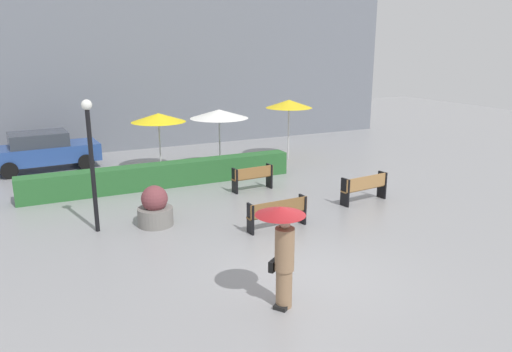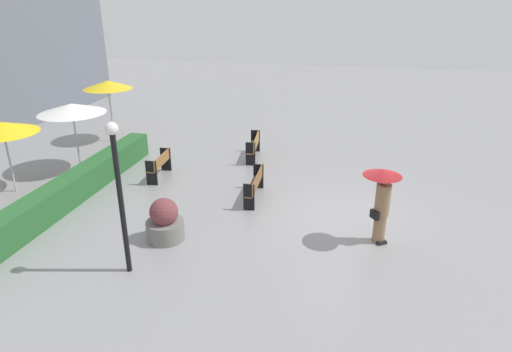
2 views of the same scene
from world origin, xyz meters
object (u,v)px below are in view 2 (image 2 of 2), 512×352
Objects in this scene: lamp_post at (119,183)px; patio_umbrella_yellow_far at (108,85)px; bench_back_row at (160,164)px; pedestrian_with_umbrella at (382,196)px; bench_mid_center at (255,184)px; planter_pot at (165,222)px; bench_far_right at (254,145)px; patio_umbrella_yellow at (2,128)px; patio_umbrella_white at (72,109)px.

lamp_post is 10.66m from patio_umbrella_yellow_far.
pedestrian_with_umbrella is (-2.90, -7.42, 0.82)m from bench_back_row.
patio_umbrella_yellow_far is (4.56, 7.49, 1.98)m from bench_mid_center.
planter_pot is at bearing -142.88° from patio_umbrella_yellow_far.
bench_back_row is 8.01m from pedestrian_with_umbrella.
patio_umbrella_yellow_far is at bearing 46.77° from bench_back_row.
bench_far_right is at bearing -7.51° from planter_pot.
patio_umbrella_yellow_far is (7.57, 5.73, 1.98)m from planter_pot.
patio_umbrella_yellow is (-2.18, 4.19, 1.68)m from bench_back_row.
patio_umbrella_white is at bearing -24.30° from patio_umbrella_yellow.
patio_umbrella_yellow reaches higher than planter_pot.
planter_pot is 0.32× the size of lamp_post.
patio_umbrella_white reaches higher than patio_umbrella_yellow.
bench_back_row is 0.42× the size of lamp_post.
lamp_post reaches higher than bench_mid_center.
bench_back_row is (0.98, 3.69, 0.01)m from bench_mid_center.
pedestrian_with_umbrella reaches higher than planter_pot.
pedestrian_with_umbrella is at bearing -111.35° from bench_back_row.
pedestrian_with_umbrella reaches higher than bench_mid_center.
bench_back_row is at bearing 68.65° from pedestrian_with_umbrella.
bench_back_row is at bearing -133.23° from patio_umbrella_yellow_far.
pedestrian_with_umbrella is (-5.61, -4.61, 0.79)m from bench_far_right.
patio_umbrella_yellow_far is at bearing -3.81° from patio_umbrella_yellow.
pedestrian_with_umbrella is at bearing -78.79° from planter_pot.
lamp_post reaches higher than patio_umbrella_white.
patio_umbrella_yellow reaches higher than pedestrian_with_umbrella.
planter_pot is at bearing 172.49° from bench_far_right.
bench_back_row is 4.43m from planter_pot.
planter_pot is at bearing -106.46° from patio_umbrella_yellow.
patio_umbrella_yellow reaches higher than bench_mid_center.
bench_far_right is 0.67× the size of patio_umbrella_yellow_far.
patio_umbrella_yellow is (1.81, 6.11, 1.69)m from planter_pot.
lamp_post is (-1.57, 0.25, 1.75)m from planter_pot.
planter_pot is 2.36m from lamp_post.
bench_far_right is 0.71× the size of patio_umbrella_white.
planter_pot reaches higher than bench_far_right.
bench_mid_center is 0.50× the size of lamp_post.
planter_pot is 0.49× the size of patio_umbrella_yellow.
patio_umbrella_white is 3.61m from patio_umbrella_yellow_far.
patio_umbrella_yellow is (-4.90, 7.00, 1.65)m from bench_far_right.
bench_back_row is 0.74× the size of pedestrian_with_umbrella.
lamp_post is (-5.56, -1.67, 1.73)m from bench_back_row.
patio_umbrella_white is at bearing -170.21° from patio_umbrella_yellow_far.
bench_far_right is at bearing -97.48° from patio_umbrella_yellow_far.
patio_umbrella_white is (0.03, 3.20, 1.82)m from bench_back_row.
planter_pot is 0.47× the size of patio_umbrella_white.
patio_umbrella_yellow is (3.37, 5.86, -0.06)m from lamp_post.
lamp_post is at bearing 170.92° from planter_pot.
patio_umbrella_yellow is at bearing 117.51° from bench_back_row.
patio_umbrella_white reaches higher than bench_far_right.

